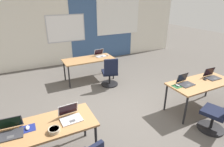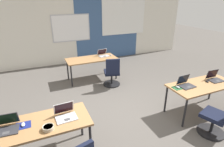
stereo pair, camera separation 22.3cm
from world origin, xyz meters
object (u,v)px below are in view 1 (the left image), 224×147
object	(u,v)px
laptop_far_right	(100,55)
snack_bowl	(54,130)
mouse_near_left_end	(27,128)
mouse_near_right_inner	(178,85)
mouse_far_right	(108,55)
laptop_near_left_inner	(70,116)
chair_far_right	(110,74)
mouse_near_right_end	(205,79)
desk_near_right	(201,84)
laptop_near_right_end	(212,76)
desk_far_center	(89,61)
desk_near_left	(44,129)
laptop_near_right_inner	(185,82)
laptop_near_left_end	(11,131)
chair_near_right_inner	(218,115)

from	to	relation	value
laptop_far_right	snack_bowl	bearing A→B (deg)	-128.46
mouse_near_left_end	mouse_near_right_inner	xyz separation A→B (m)	(3.06, 0.04, 0.00)
mouse_far_right	laptop_near_left_inner	bearing A→B (deg)	-125.57
chair_far_right	mouse_near_left_end	bearing A→B (deg)	55.98
mouse_near_right_end	mouse_near_left_end	xyz separation A→B (m)	(-3.90, -0.00, 0.00)
desk_near_right	mouse_far_right	distance (m)	3.02
laptop_near_right_end	desk_far_center	bearing A→B (deg)	130.54
desk_near_right	chair_far_right	xyz separation A→B (m)	(-1.35, 2.07, -0.28)
mouse_near_right_end	mouse_near_right_inner	bearing A→B (deg)	177.45
desk_near_left	snack_bowl	world-z (taller)	snack_bowl
laptop_near_left_inner	laptop_far_right	xyz separation A→B (m)	(1.77, 2.89, -0.00)
mouse_near_right_end	laptop_near_left_inner	xyz separation A→B (m)	(-3.26, -0.04, 0.03)
laptop_near_right_inner	mouse_near_right_end	bearing A→B (deg)	-7.89
mouse_near_right_end	snack_bowl	distance (m)	3.56
laptop_near_left_end	desk_far_center	bearing A→B (deg)	55.85
laptop_near_right_inner	laptop_near_left_inner	bearing A→B (deg)	178.34
mouse_near_right_end	mouse_near_left_end	bearing A→B (deg)	-179.94
desk_far_center	laptop_near_left_end	size ratio (longest dim) A/B	4.56
desk_near_right	laptop_near_left_end	distance (m)	3.93
desk_near_left	chair_far_right	distance (m)	3.00
desk_near_left	mouse_near_right_end	xyz separation A→B (m)	(3.68, 0.05, 0.08)
laptop_near_left_end	chair_near_right_inner	size ratio (longest dim) A/B	0.38
laptop_near_left_inner	laptop_near_left_end	distance (m)	0.86
desk_far_center	laptop_far_right	xyz separation A→B (m)	(0.45, 0.09, 0.11)
desk_near_right	mouse_near_right_end	world-z (taller)	mouse_near_right_end
desk_far_center	laptop_near_left_end	world-z (taller)	laptop_near_left_end
chair_near_right_inner	laptop_near_left_end	bearing A→B (deg)	-30.89
snack_bowl	desk_near_right	bearing A→B (deg)	3.49
desk_near_left	mouse_near_left_end	world-z (taller)	mouse_near_left_end
desk_near_left	chair_far_right	world-z (taller)	chair_far_right
laptop_far_right	laptop_near_right_inner	xyz separation A→B (m)	(0.88, -2.80, 0.00)
laptop_near_left_inner	laptop_near_right_inner	size ratio (longest dim) A/B	1.00
desk_near_left	desk_near_right	world-z (taller)	same
desk_near_left	mouse_far_right	size ratio (longest dim) A/B	15.41
mouse_near_left_end	snack_bowl	distance (m)	0.43
mouse_near_left_end	snack_bowl	size ratio (longest dim) A/B	0.56
mouse_near_right_end	snack_bowl	size ratio (longest dim) A/B	0.61
laptop_near_left_end	desk_near_right	bearing A→B (deg)	3.58
laptop_far_right	mouse_near_right_end	bearing A→B (deg)	-67.26
laptop_near_right_end	desk_near_left	bearing A→B (deg)	-177.13
desk_near_right	laptop_far_right	xyz separation A→B (m)	(-1.30, 2.89, 0.11)
mouse_far_right	snack_bowl	world-z (taller)	snack_bowl
mouse_near_left_end	snack_bowl	xyz separation A→B (m)	(0.35, -0.25, 0.01)
laptop_far_right	chair_far_right	size ratio (longest dim) A/B	0.39
laptop_near_right_inner	mouse_near_left_end	bearing A→B (deg)	177.28
laptop_near_right_end	mouse_near_right_inner	distance (m)	1.09
desk_near_right	chair_near_right_inner	bearing A→B (deg)	-114.36
chair_far_right	snack_bowl	bearing A→B (deg)	63.79
mouse_near_right_end	chair_near_right_inner	world-z (taller)	chair_near_right_inner
laptop_near_right_end	chair_far_right	xyz separation A→B (m)	(-1.78, 2.02, -0.39)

